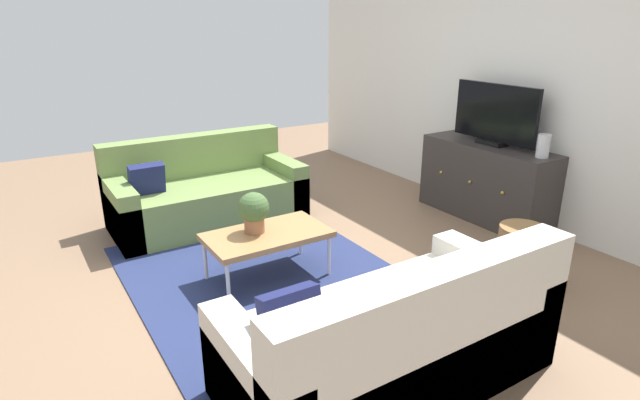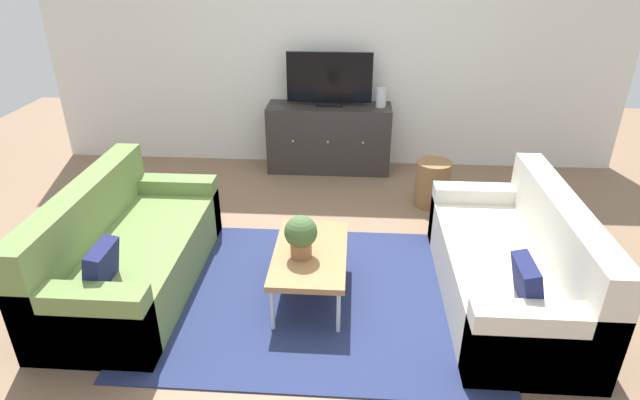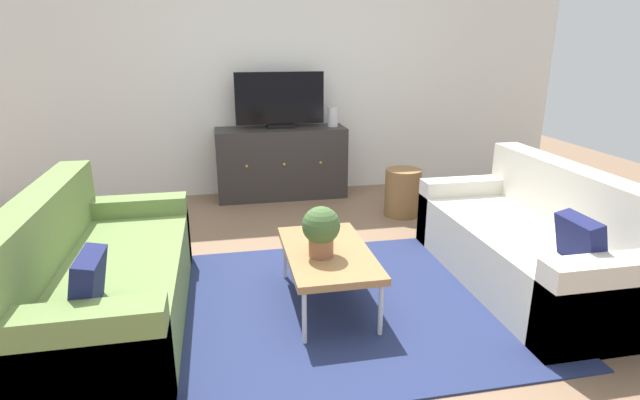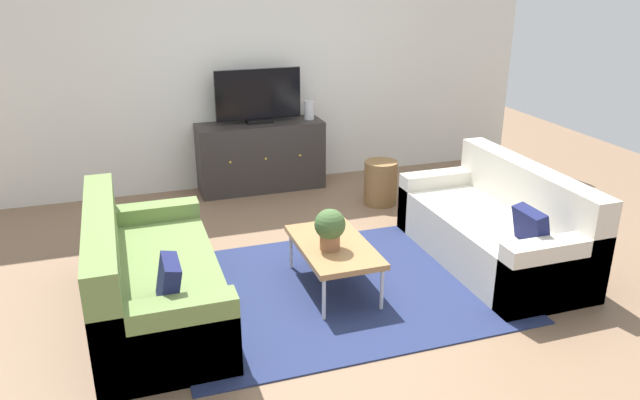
{
  "view_description": "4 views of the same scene",
  "coord_description": "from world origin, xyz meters",
  "px_view_note": "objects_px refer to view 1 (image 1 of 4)",
  "views": [
    {
      "loc": [
        3.12,
        -1.66,
        1.88
      ],
      "look_at": [
        0.0,
        0.32,
        0.56
      ],
      "focal_mm": 28.58,
      "sensor_mm": 36.0,
      "label": 1
    },
    {
      "loc": [
        0.24,
        -3.27,
        2.36
      ],
      "look_at": [
        0.0,
        0.32,
        0.56
      ],
      "focal_mm": 29.24,
      "sensor_mm": 36.0,
      "label": 2
    },
    {
      "loc": [
        -0.65,
        -2.93,
        1.62
      ],
      "look_at": [
        0.0,
        0.32,
        0.56
      ],
      "focal_mm": 28.09,
      "sensor_mm": 36.0,
      "label": 3
    },
    {
      "loc": [
        -1.48,
        -4.1,
        2.35
      ],
      "look_at": [
        0.0,
        0.32,
        0.56
      ],
      "focal_mm": 34.8,
      "sensor_mm": 36.0,
      "label": 4
    }
  ],
  "objects_px": {
    "couch_left_side": "(204,194)",
    "flat_screen_tv": "(495,115)",
    "couch_right_side": "(398,344)",
    "wicker_basket": "(520,255)",
    "coffee_table": "(267,236)",
    "glass_vase": "(543,146)",
    "potted_plant": "(254,211)",
    "tv_console": "(486,182)"
  },
  "relations": [
    {
      "from": "couch_left_side",
      "to": "flat_screen_tv",
      "type": "xyz_separation_m",
      "value": [
        1.4,
        2.39,
        0.76
      ]
    },
    {
      "from": "couch_right_side",
      "to": "wicker_basket",
      "type": "distance_m",
      "value": 1.58
    },
    {
      "from": "coffee_table",
      "to": "glass_vase",
      "type": "distance_m",
      "value": 2.51
    },
    {
      "from": "glass_vase",
      "to": "potted_plant",
      "type": "bearing_deg",
      "value": -104.23
    },
    {
      "from": "couch_right_side",
      "to": "wicker_basket",
      "type": "height_order",
      "value": "couch_right_side"
    },
    {
      "from": "tv_console",
      "to": "wicker_basket",
      "type": "relative_size",
      "value": 2.99
    },
    {
      "from": "couch_left_side",
      "to": "potted_plant",
      "type": "bearing_deg",
      "value": -3.9
    },
    {
      "from": "flat_screen_tv",
      "to": "glass_vase",
      "type": "distance_m",
      "value": 0.59
    },
    {
      "from": "couch_left_side",
      "to": "couch_right_side",
      "type": "xyz_separation_m",
      "value": [
        2.87,
        0.0,
        0.0
      ]
    },
    {
      "from": "couch_left_side",
      "to": "couch_right_side",
      "type": "bearing_deg",
      "value": 0.0
    },
    {
      "from": "potted_plant",
      "to": "glass_vase",
      "type": "distance_m",
      "value": 2.56
    },
    {
      "from": "couch_left_side",
      "to": "couch_right_side",
      "type": "height_order",
      "value": "same"
    },
    {
      "from": "couch_left_side",
      "to": "coffee_table",
      "type": "relative_size",
      "value": 1.96
    },
    {
      "from": "potted_plant",
      "to": "glass_vase",
      "type": "relative_size",
      "value": 1.53
    },
    {
      "from": "couch_left_side",
      "to": "potted_plant",
      "type": "distance_m",
      "value": 1.37
    },
    {
      "from": "couch_left_side",
      "to": "flat_screen_tv",
      "type": "height_order",
      "value": "flat_screen_tv"
    },
    {
      "from": "flat_screen_tv",
      "to": "wicker_basket",
      "type": "height_order",
      "value": "flat_screen_tv"
    },
    {
      "from": "couch_left_side",
      "to": "tv_console",
      "type": "height_order",
      "value": "couch_left_side"
    },
    {
      "from": "couch_left_side",
      "to": "couch_right_side",
      "type": "relative_size",
      "value": 1.0
    },
    {
      "from": "tv_console",
      "to": "flat_screen_tv",
      "type": "height_order",
      "value": "flat_screen_tv"
    },
    {
      "from": "coffee_table",
      "to": "tv_console",
      "type": "bearing_deg",
      "value": 89.78
    },
    {
      "from": "tv_console",
      "to": "wicker_basket",
      "type": "distance_m",
      "value": 1.36
    },
    {
      "from": "couch_left_side",
      "to": "tv_console",
      "type": "xyz_separation_m",
      "value": [
        1.4,
        2.37,
        0.1
      ]
    },
    {
      "from": "potted_plant",
      "to": "tv_console",
      "type": "relative_size",
      "value": 0.23
    },
    {
      "from": "couch_left_side",
      "to": "tv_console",
      "type": "distance_m",
      "value": 2.76
    },
    {
      "from": "couch_right_side",
      "to": "flat_screen_tv",
      "type": "distance_m",
      "value": 2.91
    },
    {
      "from": "couch_right_side",
      "to": "potted_plant",
      "type": "relative_size",
      "value": 5.72
    },
    {
      "from": "glass_vase",
      "to": "flat_screen_tv",
      "type": "bearing_deg",
      "value": 177.95
    },
    {
      "from": "potted_plant",
      "to": "glass_vase",
      "type": "height_order",
      "value": "glass_vase"
    },
    {
      "from": "couch_left_side",
      "to": "coffee_table",
      "type": "bearing_deg",
      "value": -0.78
    },
    {
      "from": "tv_console",
      "to": "couch_right_side",
      "type": "bearing_deg",
      "value": -58.31
    },
    {
      "from": "potted_plant",
      "to": "tv_console",
      "type": "xyz_separation_m",
      "value": [
        0.07,
        2.47,
        -0.18
      ]
    },
    {
      "from": "potted_plant",
      "to": "coffee_table",
      "type": "bearing_deg",
      "value": 51.86
    },
    {
      "from": "tv_console",
      "to": "flat_screen_tv",
      "type": "relative_size",
      "value": 1.48
    },
    {
      "from": "flat_screen_tv",
      "to": "wicker_basket",
      "type": "relative_size",
      "value": 2.02
    },
    {
      "from": "couch_left_side",
      "to": "wicker_basket",
      "type": "bearing_deg",
      "value": 31.82
    },
    {
      "from": "couch_left_side",
      "to": "wicker_basket",
      "type": "xyz_separation_m",
      "value": [
        2.47,
        1.53,
        -0.05
      ]
    },
    {
      "from": "potted_plant",
      "to": "flat_screen_tv",
      "type": "height_order",
      "value": "flat_screen_tv"
    },
    {
      "from": "couch_right_side",
      "to": "glass_vase",
      "type": "bearing_deg",
      "value": 110.89
    },
    {
      "from": "coffee_table",
      "to": "glass_vase",
      "type": "height_order",
      "value": "glass_vase"
    },
    {
      "from": "coffee_table",
      "to": "wicker_basket",
      "type": "height_order",
      "value": "wicker_basket"
    },
    {
      "from": "couch_left_side",
      "to": "wicker_basket",
      "type": "relative_size",
      "value": 3.92
    }
  ]
}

